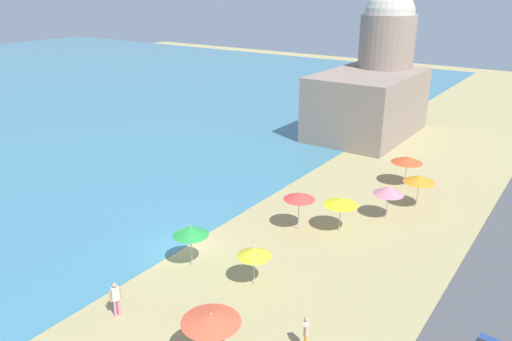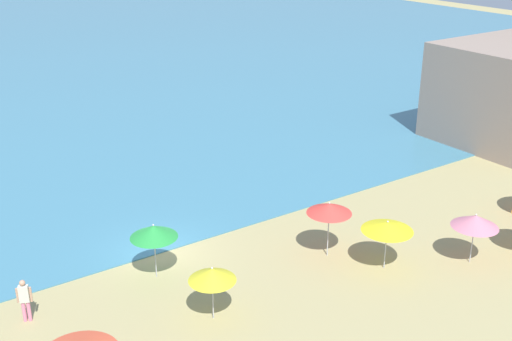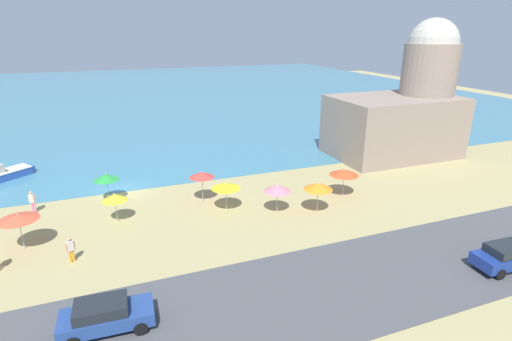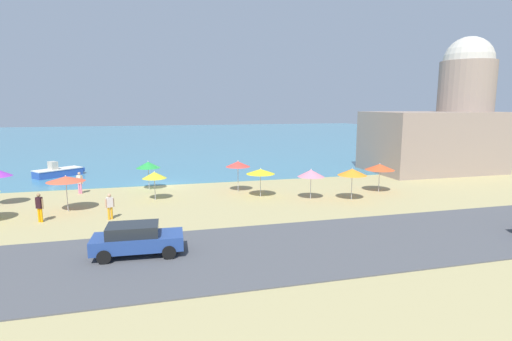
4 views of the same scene
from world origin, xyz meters
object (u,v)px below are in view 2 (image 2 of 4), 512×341
(beach_umbrella_4, at_px, (154,231))
(beach_umbrella_5, at_px, (329,208))
(beach_umbrella_0, at_px, (475,221))
(beach_umbrella_7, at_px, (212,275))
(bather_2, at_px, (25,298))
(beach_umbrella_1, at_px, (387,226))

(beach_umbrella_4, height_order, beach_umbrella_5, beach_umbrella_5)
(beach_umbrella_0, xyz_separation_m, beach_umbrella_7, (-11.42, 2.76, -0.10))
(bather_2, bearing_deg, beach_umbrella_0, -20.84)
(beach_umbrella_0, height_order, beach_umbrella_5, beach_umbrella_5)
(beach_umbrella_1, relative_size, bather_2, 1.28)
(bather_2, bearing_deg, beach_umbrella_1, -19.18)
(beach_umbrella_0, xyz_separation_m, beach_umbrella_4, (-11.86, 6.67, 0.13))
(beach_umbrella_5, distance_m, bather_2, 12.81)
(beach_umbrella_4, distance_m, bather_2, 5.51)
(beach_umbrella_7, distance_m, bather_2, 7.01)
(beach_umbrella_0, bearing_deg, beach_umbrella_4, 150.64)
(beach_umbrella_1, bearing_deg, bather_2, 160.82)
(beach_umbrella_7, bearing_deg, bather_2, 146.88)
(beach_umbrella_1, bearing_deg, beach_umbrella_4, 149.74)
(beach_umbrella_1, relative_size, beach_umbrella_4, 0.92)
(beach_umbrella_1, height_order, bather_2, beach_umbrella_1)
(beach_umbrella_0, height_order, beach_umbrella_7, beach_umbrella_0)
(beach_umbrella_5, bearing_deg, bather_2, 168.40)
(beach_umbrella_1, bearing_deg, beach_umbrella_5, 120.23)
(beach_umbrella_7, xyz_separation_m, bather_2, (-5.82, 3.80, -0.91))
(beach_umbrella_5, bearing_deg, beach_umbrella_1, -59.77)
(beach_umbrella_4, distance_m, beach_umbrella_5, 7.59)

